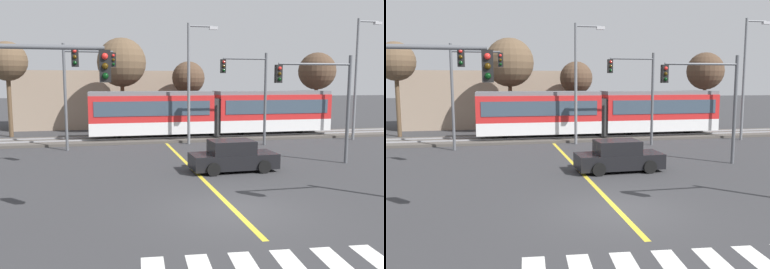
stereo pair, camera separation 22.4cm
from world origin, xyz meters
The scene contains 19 objects.
ground_plane centered at (0.00, 0.00, 0.00)m, with size 200.00×200.00×0.00m, color #333335.
track_bed centered at (0.00, 17.27, 0.09)m, with size 120.00×4.00×0.18m, color #4C4742.
rail_near centered at (0.00, 16.55, 0.23)m, with size 120.00×0.08×0.10m, color #939399.
rail_far centered at (0.00, 17.99, 0.23)m, with size 120.00×0.08×0.10m, color #939399.
light_rail_tram centered at (3.93, 17.26, 2.05)m, with size 18.50×2.64×3.43m.
lane_centre_line centered at (0.00, 6.25, 0.00)m, with size 0.20×18.03×0.01m, color gold.
sedan_crossing centered at (1.85, 5.89, 0.70)m, with size 4.24×1.99×1.52m.
traffic_light_mid_right centered at (6.86, 6.40, 3.79)m, with size 4.25×0.38×5.69m.
traffic_light_mid_left centered at (-8.12, 7.21, 4.28)m, with size 4.25×0.38×6.53m.
traffic_light_far_left centered at (-5.58, 13.70, 4.33)m, with size 3.25×0.38×6.67m.
traffic_light_far_right centered at (5.44, 13.20, 4.10)m, with size 3.25×0.38×6.25m.
traffic_light_near_left centered at (-6.40, -0.94, 3.80)m, with size 3.75×0.38×5.76m.
street_lamp_centre centered at (1.69, 14.75, 4.69)m, with size 2.10×0.28×8.26m.
street_lamp_east centered at (14.19, 14.26, 5.00)m, with size 1.94×0.28×8.89m.
bare_tree_far_west centered at (-11.42, 21.22, 5.83)m, with size 3.03×3.03×7.40m.
bare_tree_west centered at (-2.73, 21.07, 5.84)m, with size 3.95×3.95×7.85m.
bare_tree_east centered at (3.09, 22.54, 4.60)m, with size 2.88×2.88×6.08m.
bare_tree_far_east centered at (14.76, 21.25, 5.23)m, with size 3.35×3.35×6.94m.
building_backdrop_far centered at (-4.14, 27.77, 2.65)m, with size 16.44×6.00×5.31m, color gray.
Camera 2 is at (-4.03, -12.80, 4.37)m, focal length 38.00 mm.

